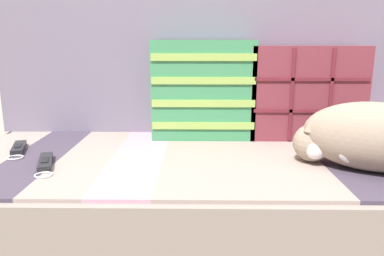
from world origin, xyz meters
name	(u,v)px	position (x,y,z in m)	size (l,w,h in m)	color
couch	(213,206)	(0.00, 0.13, 0.19)	(1.71, 0.84, 0.38)	brown
sofa_backrest	(211,66)	(0.00, 0.48, 0.64)	(1.68, 0.14, 0.53)	slate
throw_pillow_quilted	(306,93)	(0.35, 0.33, 0.55)	(0.42, 0.14, 0.34)	brown
throw_pillow_striped	(203,90)	(-0.03, 0.33, 0.56)	(0.38, 0.14, 0.36)	#3D8956
sleeping_cat	(367,138)	(0.42, -0.03, 0.47)	(0.44, 0.34, 0.20)	gray
game_remote_near	(45,163)	(-0.50, -0.02, 0.39)	(0.10, 0.20, 0.02)	black
game_remote_far	(18,149)	(-0.65, 0.14, 0.39)	(0.10, 0.19, 0.02)	black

